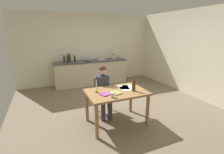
{
  "coord_description": "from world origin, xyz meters",
  "views": [
    {
      "loc": [
        -1.66,
        -3.62,
        1.95
      ],
      "look_at": [
        -0.1,
        0.0,
        0.85
      ],
      "focal_mm": 26.34,
      "sensor_mm": 36.0,
      "label": 1
    }
  ],
  "objects_px": {
    "coffee_mug": "(112,95)",
    "wine_glass_near_sink": "(91,57)",
    "candlestick": "(97,89)",
    "mixing_bowl": "(88,60)",
    "chair_at_table": "(102,93)",
    "wine_bottle_on_table": "(134,85)",
    "bottle_sauce": "(75,59)",
    "book_magazine": "(116,93)",
    "bottle_oil": "(64,59)",
    "wine_glass_by_kettle": "(88,57)",
    "book_cookery": "(105,94)",
    "stovetop_kettle": "(114,56)",
    "bottle_vinegar": "(68,59)",
    "wine_glass_back_left": "(85,57)",
    "sink_unit": "(101,59)",
    "bottle_wine_red": "(70,58)",
    "dining_table": "(116,96)",
    "person_seated": "(103,87)"
  },
  "relations": [
    {
      "from": "candlestick",
      "to": "bottle_sauce",
      "type": "bearing_deg",
      "value": 87.62
    },
    {
      "from": "dining_table",
      "to": "chair_at_table",
      "type": "bearing_deg",
      "value": 97.68
    },
    {
      "from": "candlestick",
      "to": "book_magazine",
      "type": "height_order",
      "value": "candlestick"
    },
    {
      "from": "book_cookery",
      "to": "wine_glass_back_left",
      "type": "height_order",
      "value": "wine_glass_back_left"
    },
    {
      "from": "wine_glass_by_kettle",
      "to": "book_magazine",
      "type": "bearing_deg",
      "value": -95.5
    },
    {
      "from": "book_cookery",
      "to": "mixing_bowl",
      "type": "distance_m",
      "value": 3.0
    },
    {
      "from": "candlestick",
      "to": "bottle_wine_red",
      "type": "height_order",
      "value": "bottle_wine_red"
    },
    {
      "from": "person_seated",
      "to": "coffee_mug",
      "type": "height_order",
      "value": "person_seated"
    },
    {
      "from": "bottle_oil",
      "to": "wine_bottle_on_table",
      "type": "bearing_deg",
      "value": -72.87
    },
    {
      "from": "book_magazine",
      "to": "wine_bottle_on_table",
      "type": "relative_size",
      "value": 0.74
    },
    {
      "from": "wine_bottle_on_table",
      "to": "wine_glass_back_left",
      "type": "distance_m",
      "value": 3.22
    },
    {
      "from": "person_seated",
      "to": "stovetop_kettle",
      "type": "bearing_deg",
      "value": 61.11
    },
    {
      "from": "mixing_bowl",
      "to": "stovetop_kettle",
      "type": "distance_m",
      "value": 1.07
    },
    {
      "from": "sink_unit",
      "to": "bottle_oil",
      "type": "relative_size",
      "value": 1.42
    },
    {
      "from": "coffee_mug",
      "to": "bottle_sauce",
      "type": "distance_m",
      "value": 3.2
    },
    {
      "from": "bottle_sauce",
      "to": "wine_bottle_on_table",
      "type": "bearing_deg",
      "value": -78.44
    },
    {
      "from": "wine_bottle_on_table",
      "to": "bottle_oil",
      "type": "height_order",
      "value": "bottle_oil"
    },
    {
      "from": "bottle_wine_red",
      "to": "mixing_bowl",
      "type": "distance_m",
      "value": 0.64
    },
    {
      "from": "book_magazine",
      "to": "mixing_bowl",
      "type": "relative_size",
      "value": 0.93
    },
    {
      "from": "dining_table",
      "to": "wine_glass_near_sink",
      "type": "bearing_deg",
      "value": 83.46
    },
    {
      "from": "book_magazine",
      "to": "bottle_wine_red",
      "type": "bearing_deg",
      "value": 82.41
    },
    {
      "from": "chair_at_table",
      "to": "wine_bottle_on_table",
      "type": "height_order",
      "value": "wine_bottle_on_table"
    },
    {
      "from": "book_cookery",
      "to": "coffee_mug",
      "type": "bearing_deg",
      "value": -90.22
    },
    {
      "from": "coffee_mug",
      "to": "book_cookery",
      "type": "bearing_deg",
      "value": 111.48
    },
    {
      "from": "book_magazine",
      "to": "sink_unit",
      "type": "height_order",
      "value": "sink_unit"
    },
    {
      "from": "bottle_wine_red",
      "to": "wine_glass_near_sink",
      "type": "distance_m",
      "value": 0.81
    },
    {
      "from": "chair_at_table",
      "to": "stovetop_kettle",
      "type": "distance_m",
      "value": 2.69
    },
    {
      "from": "book_magazine",
      "to": "chair_at_table",
      "type": "bearing_deg",
      "value": 77.31
    },
    {
      "from": "bottle_wine_red",
      "to": "bottle_sauce",
      "type": "height_order",
      "value": "bottle_wine_red"
    },
    {
      "from": "coffee_mug",
      "to": "wine_glass_by_kettle",
      "type": "xyz_separation_m",
      "value": [
        0.45,
        3.36,
        0.22
      ]
    },
    {
      "from": "stovetop_kettle",
      "to": "wine_glass_near_sink",
      "type": "distance_m",
      "value": 0.89
    },
    {
      "from": "dining_table",
      "to": "candlestick",
      "type": "distance_m",
      "value": 0.45
    },
    {
      "from": "dining_table",
      "to": "stovetop_kettle",
      "type": "height_order",
      "value": "stovetop_kettle"
    },
    {
      "from": "coffee_mug",
      "to": "bottle_wine_red",
      "type": "xyz_separation_m",
      "value": [
        -0.24,
        3.29,
        0.24
      ]
    },
    {
      "from": "coffee_mug",
      "to": "wine_glass_near_sink",
      "type": "bearing_deg",
      "value": 80.49
    },
    {
      "from": "chair_at_table",
      "to": "sink_unit",
      "type": "distance_m",
      "value": 2.46
    },
    {
      "from": "dining_table",
      "to": "bottle_sauce",
      "type": "xyz_separation_m",
      "value": [
        -0.28,
        2.92,
        0.37
      ]
    },
    {
      "from": "stovetop_kettle",
      "to": "wine_glass_by_kettle",
      "type": "relative_size",
      "value": 1.43
    },
    {
      "from": "bottle_vinegar",
      "to": "wine_glass_back_left",
      "type": "height_order",
      "value": "bottle_vinegar"
    },
    {
      "from": "book_cookery",
      "to": "mixing_bowl",
      "type": "xyz_separation_m",
      "value": [
        0.45,
        2.96,
        0.2
      ]
    },
    {
      "from": "person_seated",
      "to": "bottle_vinegar",
      "type": "xyz_separation_m",
      "value": [
        -0.43,
        2.36,
        0.35
      ]
    },
    {
      "from": "book_cookery",
      "to": "wine_glass_back_left",
      "type": "bearing_deg",
      "value": 60.69
    },
    {
      "from": "wine_bottle_on_table",
      "to": "book_magazine",
      "type": "bearing_deg",
      "value": 177.12
    },
    {
      "from": "candlestick",
      "to": "wine_glass_by_kettle",
      "type": "distance_m",
      "value": 3.06
    },
    {
      "from": "chair_at_table",
      "to": "coffee_mug",
      "type": "xyz_separation_m",
      "value": [
        -0.12,
        -0.92,
        0.31
      ]
    },
    {
      "from": "book_cookery",
      "to": "wine_bottle_on_table",
      "type": "distance_m",
      "value": 0.63
    },
    {
      "from": "candlestick",
      "to": "mixing_bowl",
      "type": "bearing_deg",
      "value": 78.42
    },
    {
      "from": "wine_bottle_on_table",
      "to": "wine_glass_near_sink",
      "type": "height_order",
      "value": "wine_glass_near_sink"
    },
    {
      "from": "coffee_mug",
      "to": "bottle_sauce",
      "type": "height_order",
      "value": "bottle_sauce"
    },
    {
      "from": "wine_bottle_on_table",
      "to": "mixing_bowl",
      "type": "distance_m",
      "value": 3.0
    }
  ]
}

